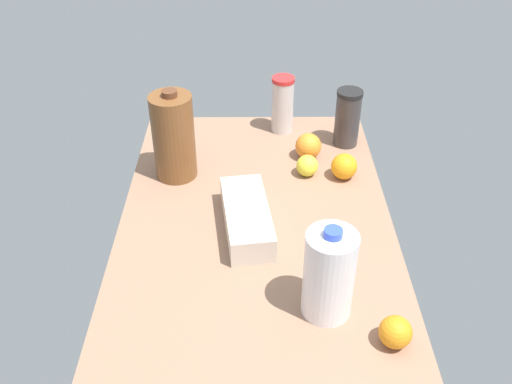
{
  "coord_description": "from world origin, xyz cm",
  "views": [
    {
      "loc": [
        -123.64,
        0.79,
        103.34
      ],
      "look_at": [
        0.0,
        0.0,
        13.0
      ],
      "focal_mm": 40.0,
      "sensor_mm": 36.0,
      "label": 1
    }
  ],
  "objects_px": {
    "orange_far_back": "(308,146)",
    "milk_jug": "(329,274)",
    "orange_loose": "(344,166)",
    "lemon_beside_bowl": "(307,166)",
    "shaker_bottle": "(347,118)",
    "tumbler_cup": "(283,104)",
    "chocolate_milk_jug": "(174,137)",
    "egg_carton": "(247,218)",
    "orange_by_jug": "(395,332)"
  },
  "relations": [
    {
      "from": "milk_jug",
      "to": "shaker_bottle",
      "type": "bearing_deg",
      "value": -10.96
    },
    {
      "from": "orange_loose",
      "to": "orange_by_jug",
      "type": "distance_m",
      "value": 0.64
    },
    {
      "from": "orange_loose",
      "to": "lemon_beside_bowl",
      "type": "distance_m",
      "value": 0.11
    },
    {
      "from": "shaker_bottle",
      "to": "orange_by_jug",
      "type": "height_order",
      "value": "shaker_bottle"
    },
    {
      "from": "tumbler_cup",
      "to": "orange_far_back",
      "type": "distance_m",
      "value": 0.2
    },
    {
      "from": "tumbler_cup",
      "to": "orange_by_jug",
      "type": "distance_m",
      "value": 0.96
    },
    {
      "from": "egg_carton",
      "to": "milk_jug",
      "type": "bearing_deg",
      "value": -155.22
    },
    {
      "from": "orange_by_jug",
      "to": "orange_loose",
      "type": "bearing_deg",
      "value": 2.4
    },
    {
      "from": "shaker_bottle",
      "to": "orange_loose",
      "type": "relative_size",
      "value": 2.41
    },
    {
      "from": "egg_carton",
      "to": "chocolate_milk_jug",
      "type": "relative_size",
      "value": 1.04
    },
    {
      "from": "orange_loose",
      "to": "orange_by_jug",
      "type": "height_order",
      "value": "orange_loose"
    },
    {
      "from": "chocolate_milk_jug",
      "to": "lemon_beside_bowl",
      "type": "height_order",
      "value": "chocolate_milk_jug"
    },
    {
      "from": "milk_jug",
      "to": "orange_loose",
      "type": "distance_m",
      "value": 0.56
    },
    {
      "from": "egg_carton",
      "to": "lemon_beside_bowl",
      "type": "distance_m",
      "value": 0.32
    },
    {
      "from": "shaker_bottle",
      "to": "orange_far_back",
      "type": "relative_size",
      "value": 2.32
    },
    {
      "from": "orange_by_jug",
      "to": "lemon_beside_bowl",
      "type": "xyz_separation_m",
      "value": [
        0.65,
        0.14,
        -0.0
      ]
    },
    {
      "from": "egg_carton",
      "to": "shaker_bottle",
      "type": "xyz_separation_m",
      "value": [
        0.45,
        -0.33,
        0.06
      ]
    },
    {
      "from": "tumbler_cup",
      "to": "lemon_beside_bowl",
      "type": "height_order",
      "value": "tumbler_cup"
    },
    {
      "from": "chocolate_milk_jug",
      "to": "orange_by_jug",
      "type": "distance_m",
      "value": 0.86
    },
    {
      "from": "tumbler_cup",
      "to": "shaker_bottle",
      "type": "bearing_deg",
      "value": -113.56
    },
    {
      "from": "milk_jug",
      "to": "orange_far_back",
      "type": "distance_m",
      "value": 0.66
    },
    {
      "from": "egg_carton",
      "to": "tumbler_cup",
      "type": "height_order",
      "value": "tumbler_cup"
    },
    {
      "from": "tumbler_cup",
      "to": "shaker_bottle",
      "type": "xyz_separation_m",
      "value": [
        -0.09,
        -0.21,
        -0.0
      ]
    },
    {
      "from": "orange_loose",
      "to": "lemon_beside_bowl",
      "type": "bearing_deg",
      "value": 82.31
    },
    {
      "from": "chocolate_milk_jug",
      "to": "orange_loose",
      "type": "bearing_deg",
      "value": -92.36
    },
    {
      "from": "tumbler_cup",
      "to": "shaker_bottle",
      "type": "height_order",
      "value": "tumbler_cup"
    },
    {
      "from": "orange_far_back",
      "to": "lemon_beside_bowl",
      "type": "bearing_deg",
      "value": 173.76
    },
    {
      "from": "orange_loose",
      "to": "orange_far_back",
      "type": "xyz_separation_m",
      "value": [
        0.12,
        0.1,
        0.0
      ]
    },
    {
      "from": "milk_jug",
      "to": "chocolate_milk_jug",
      "type": "height_order",
      "value": "chocolate_milk_jug"
    },
    {
      "from": "tumbler_cup",
      "to": "orange_by_jug",
      "type": "relative_size",
      "value": 2.72
    },
    {
      "from": "shaker_bottle",
      "to": "tumbler_cup",
      "type": "bearing_deg",
      "value": 66.44
    },
    {
      "from": "orange_by_jug",
      "to": "shaker_bottle",
      "type": "bearing_deg",
      "value": -0.38
    },
    {
      "from": "orange_loose",
      "to": "lemon_beside_bowl",
      "type": "xyz_separation_m",
      "value": [
        0.02,
        0.11,
        -0.01
      ]
    },
    {
      "from": "lemon_beside_bowl",
      "to": "tumbler_cup",
      "type": "bearing_deg",
      "value": 13.24
    },
    {
      "from": "orange_loose",
      "to": "orange_by_jug",
      "type": "xyz_separation_m",
      "value": [
        -0.64,
        -0.03,
        -0.0
      ]
    },
    {
      "from": "orange_far_back",
      "to": "milk_jug",
      "type": "bearing_deg",
      "value": 179.05
    },
    {
      "from": "egg_carton",
      "to": "orange_far_back",
      "type": "relative_size",
      "value": 3.55
    },
    {
      "from": "milk_jug",
      "to": "orange_by_jug",
      "type": "xyz_separation_m",
      "value": [
        -0.1,
        -0.14,
        -0.08
      ]
    },
    {
      "from": "chocolate_milk_jug",
      "to": "orange_loose",
      "type": "relative_size",
      "value": 3.55
    },
    {
      "from": "milk_jug",
      "to": "tumbler_cup",
      "type": "height_order",
      "value": "milk_jug"
    },
    {
      "from": "tumbler_cup",
      "to": "shaker_bottle",
      "type": "relative_size",
      "value": 1.02
    },
    {
      "from": "chocolate_milk_jug",
      "to": "orange_loose",
      "type": "height_order",
      "value": "chocolate_milk_jug"
    },
    {
      "from": "shaker_bottle",
      "to": "milk_jug",
      "type": "bearing_deg",
      "value": 169.04
    },
    {
      "from": "shaker_bottle",
      "to": "chocolate_milk_jug",
      "type": "height_order",
      "value": "chocolate_milk_jug"
    },
    {
      "from": "orange_by_jug",
      "to": "orange_far_back",
      "type": "xyz_separation_m",
      "value": [
        0.76,
        0.13,
        0.01
      ]
    },
    {
      "from": "tumbler_cup",
      "to": "shaker_bottle",
      "type": "distance_m",
      "value": 0.23
    },
    {
      "from": "shaker_bottle",
      "to": "orange_far_back",
      "type": "distance_m",
      "value": 0.17
    },
    {
      "from": "chocolate_milk_jug",
      "to": "tumbler_cup",
      "type": "bearing_deg",
      "value": -51.18
    },
    {
      "from": "egg_carton",
      "to": "shaker_bottle",
      "type": "height_order",
      "value": "shaker_bottle"
    },
    {
      "from": "egg_carton",
      "to": "orange_far_back",
      "type": "height_order",
      "value": "orange_far_back"
    }
  ]
}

